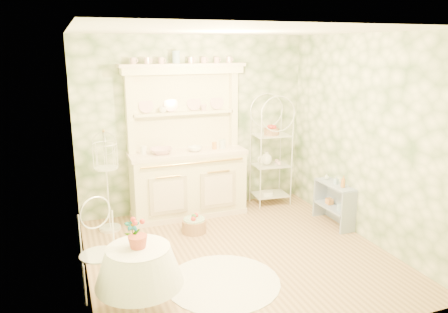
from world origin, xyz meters
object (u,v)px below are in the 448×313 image
object	(u,v)px
kitchen_dresser	(187,142)
bakers_rack	(271,149)
side_shelf	(334,205)
birdcage_stand	(107,179)
round_table	(140,285)
cafe_chair	(99,255)
floor_basket	(194,224)

from	to	relation	value
kitchen_dresser	bakers_rack	size ratio (longest dim) A/B	1.24
side_shelf	birdcage_stand	size ratio (longest dim) A/B	0.46
bakers_rack	round_table	world-z (taller)	bakers_rack
side_shelf	cafe_chair	distance (m)	3.44
kitchen_dresser	floor_basket	xyz separation A→B (m)	(-0.11, -0.67, -1.03)
side_shelf	cafe_chair	bearing A→B (deg)	-164.46
bakers_rack	round_table	bearing A→B (deg)	-132.30
round_table	floor_basket	bearing A→B (deg)	58.18
bakers_rack	floor_basket	distance (m)	1.85
kitchen_dresser	round_table	size ratio (longest dim) A/B	3.51
side_shelf	floor_basket	world-z (taller)	side_shelf
bakers_rack	side_shelf	distance (m)	1.37
round_table	kitchen_dresser	bearing A→B (deg)	63.78
kitchen_dresser	birdcage_stand	xyz separation A→B (m)	(-1.21, -0.16, -0.40)
side_shelf	round_table	bearing A→B (deg)	-154.38
bakers_rack	round_table	distance (m)	3.54
birdcage_stand	kitchen_dresser	bearing A→B (deg)	7.67
cafe_chair	birdcage_stand	distance (m)	1.72
bakers_rack	kitchen_dresser	bearing A→B (deg)	-174.44
kitchen_dresser	side_shelf	xyz separation A→B (m)	(1.88, -1.10, -0.85)
bakers_rack	side_shelf	world-z (taller)	bakers_rack
floor_basket	side_shelf	bearing A→B (deg)	-12.36
kitchen_dresser	birdcage_stand	world-z (taller)	kitchen_dresser
kitchen_dresser	cafe_chair	world-z (taller)	kitchen_dresser
bakers_rack	birdcage_stand	world-z (taller)	bakers_rack
bakers_rack	round_table	xyz separation A→B (m)	(-2.56, -2.37, -0.60)
side_shelf	cafe_chair	size ratio (longest dim) A/B	0.76
kitchen_dresser	floor_basket	distance (m)	1.23
round_table	floor_basket	size ratio (longest dim) A/B	1.83
side_shelf	round_table	size ratio (longest dim) A/B	1.05
cafe_chair	birdcage_stand	bearing A→B (deg)	56.61
bakers_rack	birdcage_stand	bearing A→B (deg)	-171.15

